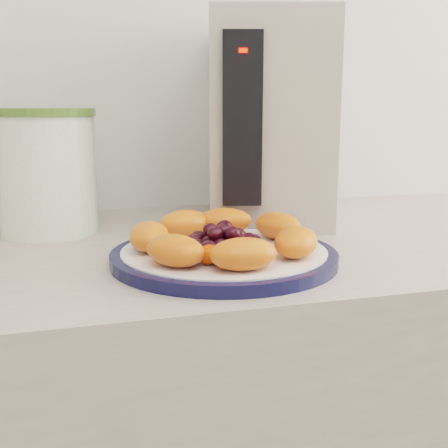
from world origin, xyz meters
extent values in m
cylinder|color=#12153A|center=(-0.03, 1.07, 0.91)|extent=(0.29, 0.29, 0.01)
cylinder|color=white|center=(-0.03, 1.07, 0.91)|extent=(0.26, 0.26, 0.02)
cylinder|color=#387211|center=(-0.25, 1.31, 0.99)|extent=(0.16, 0.16, 0.18)
cylinder|color=#527330|center=(-0.25, 1.31, 1.09)|extent=(0.17, 0.17, 0.01)
cube|color=#B8AC9C|center=(0.12, 1.33, 1.07)|extent=(0.26, 0.32, 0.34)
cube|color=black|center=(0.04, 1.21, 1.08)|extent=(0.06, 0.03, 0.25)
cube|color=#FF0C05|center=(0.03, 1.20, 1.17)|extent=(0.01, 0.01, 0.01)
ellipsoid|color=#F2531C|center=(0.06, 1.11, 0.94)|extent=(0.08, 0.09, 0.04)
ellipsoid|color=#F2531C|center=(0.00, 1.16, 0.94)|extent=(0.09, 0.07, 0.04)
ellipsoid|color=#F2531C|center=(-0.06, 1.16, 0.94)|extent=(0.09, 0.07, 0.04)
ellipsoid|color=#F2531C|center=(-0.12, 1.09, 0.94)|extent=(0.06, 0.09, 0.04)
ellipsoid|color=#F2531C|center=(-0.10, 1.01, 0.94)|extent=(0.09, 0.09, 0.04)
ellipsoid|color=#F2531C|center=(-0.03, 0.98, 0.94)|extent=(0.08, 0.05, 0.04)
ellipsoid|color=#F2531C|center=(0.04, 1.01, 0.94)|extent=(0.09, 0.09, 0.04)
ellipsoid|color=black|center=(-0.03, 1.07, 0.93)|extent=(0.02, 0.02, 0.02)
ellipsoid|color=black|center=(-0.01, 1.07, 0.93)|extent=(0.02, 0.02, 0.02)
ellipsoid|color=black|center=(-0.02, 1.09, 0.93)|extent=(0.02, 0.02, 0.02)
ellipsoid|color=black|center=(-0.04, 1.09, 0.93)|extent=(0.02, 0.02, 0.02)
ellipsoid|color=black|center=(-0.05, 1.07, 0.93)|extent=(0.02, 0.02, 0.02)
ellipsoid|color=black|center=(-0.04, 1.05, 0.93)|extent=(0.02, 0.02, 0.02)
ellipsoid|color=black|center=(-0.02, 1.05, 0.93)|extent=(0.02, 0.02, 0.02)
ellipsoid|color=black|center=(0.01, 1.08, 0.93)|extent=(0.02, 0.02, 0.02)
ellipsoid|color=black|center=(0.00, 1.10, 0.93)|extent=(0.02, 0.02, 0.02)
ellipsoid|color=black|center=(-0.02, 1.11, 0.93)|extent=(0.02, 0.02, 0.02)
ellipsoid|color=black|center=(-0.04, 1.11, 0.93)|extent=(0.02, 0.02, 0.02)
ellipsoid|color=black|center=(-0.06, 1.10, 0.93)|extent=(0.02, 0.02, 0.02)
ellipsoid|color=black|center=(-0.07, 1.08, 0.93)|extent=(0.02, 0.02, 0.02)
ellipsoid|color=black|center=(-0.07, 1.06, 0.93)|extent=(0.02, 0.02, 0.02)
ellipsoid|color=black|center=(-0.06, 1.04, 0.93)|extent=(0.02, 0.02, 0.02)
ellipsoid|color=black|center=(-0.04, 1.04, 0.93)|extent=(0.02, 0.02, 0.02)
ellipsoid|color=black|center=(-0.02, 1.04, 0.93)|extent=(0.02, 0.02, 0.02)
ellipsoid|color=black|center=(0.00, 1.04, 0.93)|extent=(0.02, 0.02, 0.02)
ellipsoid|color=black|center=(0.01, 1.06, 0.93)|extent=(0.02, 0.02, 0.02)
ellipsoid|color=black|center=(-0.03, 1.07, 0.94)|extent=(0.02, 0.02, 0.02)
ellipsoid|color=black|center=(-0.02, 1.09, 0.94)|extent=(0.02, 0.02, 0.02)
ellipsoid|color=black|center=(-0.05, 1.08, 0.94)|extent=(0.02, 0.02, 0.02)
ellipsoid|color=black|center=(-0.05, 1.06, 0.94)|extent=(0.02, 0.02, 0.02)
ellipsoid|color=black|center=(-0.02, 1.05, 0.94)|extent=(0.02, 0.02, 0.02)
ellipsoid|color=#DF3805|center=(-0.07, 1.01, 0.93)|extent=(0.03, 0.03, 0.02)
ellipsoid|color=#DF3805|center=(-0.04, 1.02, 0.93)|extent=(0.04, 0.03, 0.02)
ellipsoid|color=#DF3805|center=(-0.05, 0.98, 0.93)|extent=(0.04, 0.04, 0.02)
ellipsoid|color=#DF3805|center=(-0.09, 1.02, 0.93)|extent=(0.04, 0.04, 0.02)
camera|label=1|loc=(-0.22, 0.41, 1.09)|focal=45.00mm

